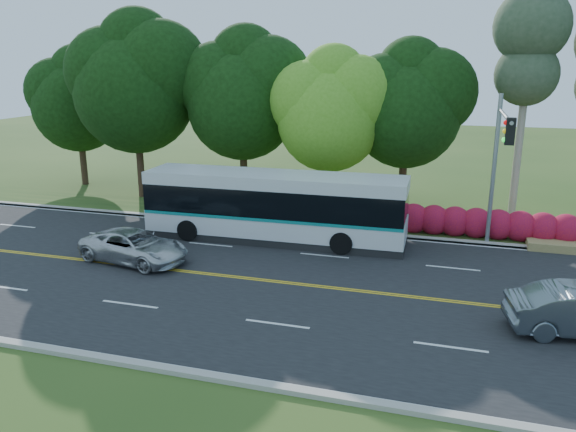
# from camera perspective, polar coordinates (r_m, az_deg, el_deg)

# --- Properties ---
(ground) EXTENTS (120.00, 120.00, 0.00)m
(ground) POSITION_cam_1_polar(r_m,az_deg,el_deg) (21.77, 2.96, -7.17)
(ground) COLOR #2B4A18
(ground) RESTS_ON ground
(road) EXTENTS (60.00, 14.00, 0.02)m
(road) POSITION_cam_1_polar(r_m,az_deg,el_deg) (21.77, 2.96, -7.14)
(road) COLOR black
(road) RESTS_ON ground
(curb_north) EXTENTS (60.00, 0.30, 0.15)m
(curb_north) POSITION_cam_1_polar(r_m,az_deg,el_deg) (28.35, 6.34, -1.64)
(curb_north) COLOR #A5A195
(curb_north) RESTS_ON ground
(curb_south) EXTENTS (60.00, 0.30, 0.15)m
(curb_south) POSITION_cam_1_polar(r_m,az_deg,el_deg) (15.62, -3.45, -16.66)
(curb_south) COLOR #A5A195
(curb_south) RESTS_ON ground
(grass_verge) EXTENTS (60.00, 4.00, 0.10)m
(grass_verge) POSITION_cam_1_polar(r_m,az_deg,el_deg) (30.10, 6.97, -0.69)
(grass_verge) COLOR #2B4A18
(grass_verge) RESTS_ON ground
(lane_markings) EXTENTS (57.60, 13.82, 0.00)m
(lane_markings) POSITION_cam_1_polar(r_m,az_deg,el_deg) (21.78, 2.72, -7.09)
(lane_markings) COLOR gold
(lane_markings) RESTS_ON road
(tree_row) EXTENTS (44.70, 9.10, 13.84)m
(tree_row) POSITION_cam_1_polar(r_m,az_deg,el_deg) (33.20, -0.73, 12.64)
(tree_row) COLOR black
(tree_row) RESTS_ON ground
(bougainvillea_hedge) EXTENTS (9.50, 2.25, 1.50)m
(bougainvillea_hedge) POSITION_cam_1_polar(r_m,az_deg,el_deg) (28.87, 20.91, -0.95)
(bougainvillea_hedge) COLOR maroon
(bougainvillea_hedge) RESTS_ON ground
(traffic_signal) EXTENTS (0.42, 6.10, 7.00)m
(traffic_signal) POSITION_cam_1_polar(r_m,az_deg,el_deg) (25.31, 20.63, 6.08)
(traffic_signal) COLOR gray
(traffic_signal) RESTS_ON ground
(transit_bus) EXTENTS (12.46, 2.90, 3.25)m
(transit_bus) POSITION_cam_1_polar(r_m,az_deg,el_deg) (26.75, -1.42, 0.87)
(transit_bus) COLOR silver
(transit_bus) RESTS_ON road
(suv) EXTENTS (5.15, 3.06, 1.34)m
(suv) POSITION_cam_1_polar(r_m,az_deg,el_deg) (25.00, -15.33, -2.99)
(suv) COLOR silver
(suv) RESTS_ON road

